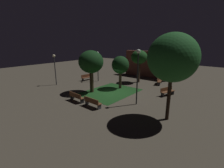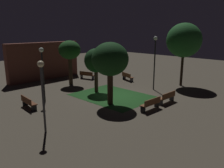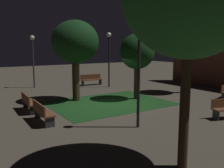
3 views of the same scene
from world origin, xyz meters
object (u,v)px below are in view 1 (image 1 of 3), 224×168
Objects in this scene: lamp_post_plaza_west at (98,61)px; tree_lawn_side at (120,65)px; bench_by_lamp at (167,91)px; bench_near_trees at (87,77)px; tree_back_left at (91,62)px; lamp_post_path_center at (138,68)px; tree_left_canopy at (173,58)px; tree_right_canopy at (139,58)px; bench_back_row at (76,97)px; lamp_post_plaza_east at (55,64)px; bench_corner at (159,81)px; bench_front_right at (92,102)px.

tree_lawn_side is at bearing -11.34° from lamp_post_plaza_west.
bench_by_lamp is 1.01× the size of bench_near_trees.
tree_back_left is 0.94× the size of lamp_post_path_center.
tree_right_canopy is at bearing 130.89° from tree_left_canopy.
tree_left_canopy reaches higher than tree_lawn_side.
tree_lawn_side is at bearing 149.77° from tree_left_canopy.
tree_right_canopy reaches higher than bench_back_row.
lamp_post_path_center is (-3.30, 1.12, -1.20)m from tree_left_canopy.
bench_near_trees is 5.12m from lamp_post_plaza_east.
bench_by_lamp is 12.06m from bench_near_trees.
tree_lawn_side is at bearing 142.46° from lamp_post_path_center.
bench_corner is 4.16m from tree_right_canopy.
tree_right_canopy is 7.69m from tree_back_left.
bench_back_row is 9.36m from tree_left_canopy.
lamp_post_path_center reaches higher than lamp_post_plaza_west.
lamp_post_path_center is at bearing 31.96° from bench_back_row.
bench_corner is at bearing 58.85° from tree_lawn_side.
tree_right_canopy is (-2.79, -0.76, 2.99)m from bench_corner.
tree_left_canopy is 1.55× the size of lamp_post_plaza_east.
tree_lawn_side is 0.80× the size of lamp_post_path_center.
tree_back_left is at bearing -36.42° from bench_near_trees.
lamp_post_plaza_west reaches higher than bench_back_row.
lamp_post_plaza_west reaches higher than lamp_post_plaza_east.
tree_lawn_side is (-0.18, -4.16, -0.61)m from tree_right_canopy.
bench_by_lamp is 8.87m from tree_back_left.
lamp_post_path_center is at bearing -18.46° from bench_near_trees.
bench_by_lamp is 0.47× the size of tree_lawn_side.
bench_by_lamp is at bearing 73.95° from lamp_post_path_center.
lamp_post_path_center reaches higher than bench_by_lamp.
bench_near_trees is at bearing 75.00° from lamp_post_plaza_east.
tree_right_canopy is at bearing 46.74° from lamp_post_plaza_east.
lamp_post_path_center reaches higher than tree_right_canopy.
lamp_post_plaza_east is at bearing -151.51° from tree_lawn_side.
tree_back_left is (-4.56, -8.24, 2.94)m from bench_corner.
lamp_post_plaza_east is (-10.61, -9.06, 2.31)m from bench_corner.
bench_back_row is at bearing -71.42° from tree_back_left.
tree_back_left is at bearing 136.72° from bench_front_right.
lamp_post_plaza_east reaches higher than bench_front_right.
bench_near_trees is at bearing -153.75° from bench_corner.
bench_back_row is 0.99× the size of bench_near_trees.
bench_back_row is 6.45m from lamp_post_path_center.
lamp_post_plaza_west is (-10.31, -0.05, 2.45)m from bench_by_lamp.
bench_by_lamp is at bearing -56.33° from bench_corner.
tree_left_canopy is at bearing 17.94° from bench_front_right.
tree_right_canopy reaches higher than bench_corner.
bench_back_row is at bearing -48.45° from bench_near_trees.
bench_corner is 10.51m from bench_near_trees.
bench_back_row is at bearing -166.72° from tree_left_canopy.
tree_left_canopy reaches higher than bench_by_lamp.
bench_corner is 1.00× the size of bench_by_lamp.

